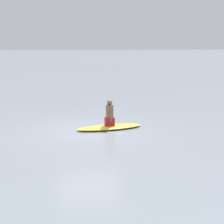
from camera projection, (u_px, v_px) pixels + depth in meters
name	position (u px, v px, depth m)	size (l,w,h in m)	color
ground_plane	(89.00, 130.00, 13.04)	(400.00, 400.00, 0.00)	gray
surfboard	(110.00, 127.00, 13.27)	(2.67, 0.80, 0.14)	gold
person_paddler	(110.00, 114.00, 13.16)	(0.38, 0.46, 1.03)	#A51E23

